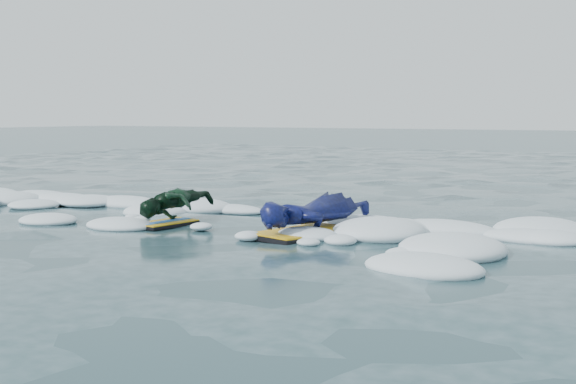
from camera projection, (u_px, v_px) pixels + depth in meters
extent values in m
plane|color=#18333A|center=(159.00, 230.00, 8.64)|extent=(120.00, 120.00, 0.00)
cube|color=black|center=(304.00, 234.00, 8.13)|extent=(0.91, 1.28, 0.06)
cube|color=gold|center=(304.00, 231.00, 8.12)|extent=(0.88, 1.25, 0.02)
imported|color=navy|center=(315.00, 213.00, 8.32)|extent=(0.88, 1.80, 0.41)
cube|color=black|center=(166.00, 224.00, 8.95)|extent=(0.53, 0.82, 0.04)
cube|color=gold|center=(166.00, 222.00, 8.95)|extent=(0.51, 0.80, 0.01)
cube|color=blue|center=(166.00, 221.00, 8.95)|extent=(0.25, 0.74, 0.00)
imported|color=black|center=(176.00, 205.00, 9.10)|extent=(0.58, 1.16, 0.44)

